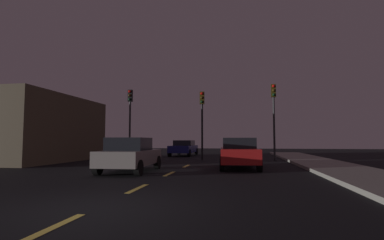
% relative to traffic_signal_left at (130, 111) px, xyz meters
% --- Properties ---
extents(ground_plane, '(80.00, 80.00, 0.00)m').
position_rel_traffic_signal_left_xyz_m(ground_plane, '(5.26, -8.14, -3.65)').
color(ground_plane, black).
extents(sidewalk_curb_right, '(3.00, 40.00, 0.15)m').
position_rel_traffic_signal_left_xyz_m(sidewalk_curb_right, '(12.76, -8.14, -3.57)').
color(sidewalk_curb_right, gray).
rests_on(sidewalk_curb_right, ground_plane).
extents(lane_stripe_nearest, '(0.16, 1.60, 0.01)m').
position_rel_traffic_signal_left_xyz_m(lane_stripe_nearest, '(5.26, -16.34, -3.64)').
color(lane_stripe_nearest, '#EACC4C').
rests_on(lane_stripe_nearest, ground_plane).
extents(lane_stripe_second, '(0.16, 1.60, 0.01)m').
position_rel_traffic_signal_left_xyz_m(lane_stripe_second, '(5.26, -12.54, -3.64)').
color(lane_stripe_second, '#EACC4C').
rests_on(lane_stripe_second, ground_plane).
extents(lane_stripe_third, '(0.16, 1.60, 0.01)m').
position_rel_traffic_signal_left_xyz_m(lane_stripe_third, '(5.26, -8.74, -3.64)').
color(lane_stripe_third, '#EACC4C').
rests_on(lane_stripe_third, ground_plane).
extents(lane_stripe_fourth, '(0.16, 1.60, 0.01)m').
position_rel_traffic_signal_left_xyz_m(lane_stripe_fourth, '(5.26, -4.94, -3.64)').
color(lane_stripe_fourth, '#EACC4C').
rests_on(lane_stripe_fourth, ground_plane).
extents(traffic_signal_left, '(0.32, 0.38, 5.23)m').
position_rel_traffic_signal_left_xyz_m(traffic_signal_left, '(0.00, 0.00, 0.00)').
color(traffic_signal_left, '#2D2D30').
rests_on(traffic_signal_left, ground_plane).
extents(traffic_signal_center, '(0.32, 0.38, 4.93)m').
position_rel_traffic_signal_left_xyz_m(traffic_signal_center, '(5.48, -0.00, -0.20)').
color(traffic_signal_center, black).
rests_on(traffic_signal_center, ground_plane).
extents(traffic_signal_right, '(0.32, 0.38, 5.31)m').
position_rel_traffic_signal_left_xyz_m(traffic_signal_right, '(10.49, 0.00, 0.05)').
color(traffic_signal_right, '#2D2D30').
rests_on(traffic_signal_right, ground_plane).
extents(car_stopped_ahead, '(2.13, 4.57, 1.52)m').
position_rel_traffic_signal_left_xyz_m(car_stopped_ahead, '(8.10, -5.67, -2.87)').
color(car_stopped_ahead, '#B21919').
rests_on(car_stopped_ahead, ground_plane).
extents(car_adjacent_lane, '(2.03, 4.08, 1.52)m').
position_rel_traffic_signal_left_xyz_m(car_adjacent_lane, '(3.36, -8.33, -2.88)').
color(car_adjacent_lane, gray).
rests_on(car_adjacent_lane, ground_plane).
extents(car_oncoming_far, '(2.07, 4.64, 1.42)m').
position_rel_traffic_signal_left_xyz_m(car_oncoming_far, '(2.98, 5.85, -2.91)').
color(car_oncoming_far, navy).
rests_on(car_oncoming_far, ground_plane).
extents(storefront_left, '(4.81, 9.08, 4.35)m').
position_rel_traffic_signal_left_xyz_m(storefront_left, '(-5.15, -2.96, -1.47)').
color(storefront_left, brown).
rests_on(storefront_left, ground_plane).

